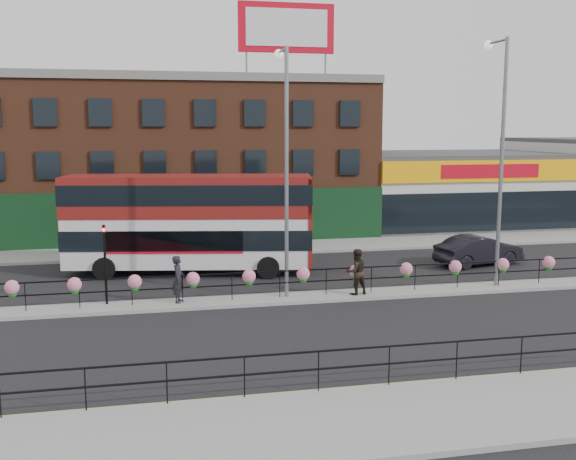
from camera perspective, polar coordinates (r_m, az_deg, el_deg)
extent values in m
plane|color=black|center=(28.43, 1.29, -5.88)|extent=(120.00, 120.00, 0.00)
cube|color=gray|center=(17.59, 10.78, -15.20)|extent=(60.00, 4.00, 0.15)
cube|color=gray|center=(39.92, -2.73, -1.53)|extent=(60.00, 4.00, 0.15)
cube|color=gray|center=(28.41, 1.29, -5.74)|extent=(60.00, 1.60, 0.15)
cube|color=gold|center=(19.58, 8.09, -12.81)|extent=(60.00, 0.10, 0.01)
cube|color=gold|center=(19.42, 8.28, -12.99)|extent=(60.00, 0.10, 0.01)
cube|color=brown|center=(46.87, -9.27, 5.94)|extent=(25.00, 12.00, 10.00)
cube|color=#3F3F42|center=(46.91, -9.42, 12.24)|extent=(25.00, 12.00, 0.30)
cube|color=black|center=(41.11, -8.70, 0.97)|extent=(25.00, 0.25, 3.40)
cube|color=silver|center=(52.07, 13.39, 3.33)|extent=(15.00, 12.00, 5.00)
cube|color=#3F3F42|center=(51.90, 13.50, 6.24)|extent=(15.00, 12.00, 0.30)
cube|color=#FFAD06|center=(46.54, 16.70, 4.81)|extent=(15.00, 0.25, 1.40)
cube|color=red|center=(46.44, 16.77, 4.80)|extent=(7.00, 0.10, 0.90)
cube|color=black|center=(46.79, 16.56, 1.51)|extent=(15.00, 0.25, 2.60)
cube|color=red|center=(43.13, -0.13, 16.75)|extent=(6.00, 0.25, 3.00)
cube|color=silver|center=(42.99, -0.09, 16.77)|extent=(5.10, 0.04, 2.25)
cylinder|color=slate|center=(42.42, -3.53, 13.88)|extent=(0.12, 0.12, 1.40)
cylinder|color=slate|center=(43.47, 3.19, 13.75)|extent=(0.12, 0.12, 1.40)
cube|color=black|center=(28.15, 1.29, -3.42)|extent=(30.00, 0.05, 0.05)
cube|color=black|center=(28.25, 1.29, -4.40)|extent=(30.00, 0.05, 0.05)
cylinder|color=black|center=(27.90, -21.36, -5.29)|extent=(0.04, 0.04, 1.10)
cylinder|color=black|center=(27.64, -17.25, -5.21)|extent=(0.04, 0.04, 1.10)
cylinder|color=black|center=(27.53, -13.08, -5.10)|extent=(0.04, 0.04, 1.10)
cylinder|color=black|center=(27.56, -8.91, -4.96)|extent=(0.04, 0.04, 1.10)
cylinder|color=black|center=(27.74, -4.77, -4.79)|extent=(0.04, 0.04, 1.10)
cylinder|color=black|center=(28.05, -0.70, -4.61)|extent=(0.04, 0.04, 1.10)
cylinder|color=black|center=(28.51, 3.25, -4.41)|extent=(0.04, 0.04, 1.10)
cylinder|color=black|center=(29.10, 7.06, -4.19)|extent=(0.04, 0.04, 1.10)
cylinder|color=black|center=(29.81, 10.70, -3.97)|extent=(0.04, 0.04, 1.10)
cylinder|color=black|center=(30.63, 14.16, -3.74)|extent=(0.04, 0.04, 1.10)
cylinder|color=black|center=(31.56, 17.42, -3.51)|extent=(0.04, 0.04, 1.10)
cylinder|color=black|center=(32.58, 20.49, -3.29)|extent=(0.04, 0.04, 1.10)
sphere|color=pink|center=(27.89, -22.33, -4.51)|extent=(0.56, 0.56, 0.56)
sphere|color=#1E631C|center=(27.94, -22.31, -4.97)|extent=(0.36, 0.36, 0.36)
sphere|color=pink|center=(27.57, -17.63, -4.41)|extent=(0.56, 0.56, 0.56)
sphere|color=#1E631C|center=(27.62, -17.61, -4.87)|extent=(0.36, 0.36, 0.36)
sphere|color=pink|center=(27.43, -12.85, -4.28)|extent=(0.56, 0.56, 0.56)
sphere|color=#1E631C|center=(27.49, -12.83, -4.75)|extent=(0.36, 0.36, 0.36)
sphere|color=pink|center=(27.49, -8.06, -4.12)|extent=(0.56, 0.56, 0.56)
sphere|color=#1E631C|center=(27.55, -8.05, -4.58)|extent=(0.36, 0.36, 0.36)
sphere|color=pink|center=(27.74, -3.32, -3.93)|extent=(0.56, 0.56, 0.56)
sphere|color=#1E631C|center=(27.79, -3.32, -4.39)|extent=(0.36, 0.36, 0.36)
sphere|color=pink|center=(28.18, 1.29, -3.72)|extent=(0.56, 0.56, 0.56)
sphere|color=#1E631C|center=(28.23, 1.29, -4.17)|extent=(0.36, 0.36, 0.36)
sphere|color=pink|center=(28.79, 5.74, -3.49)|extent=(0.56, 0.56, 0.56)
sphere|color=#1E631C|center=(28.84, 5.73, -3.94)|extent=(0.36, 0.36, 0.36)
sphere|color=pink|center=(29.56, 9.98, -3.26)|extent=(0.56, 0.56, 0.56)
sphere|color=#1E631C|center=(29.61, 9.97, -3.69)|extent=(0.36, 0.36, 0.36)
sphere|color=pink|center=(30.49, 13.98, -3.02)|extent=(0.56, 0.56, 0.56)
sphere|color=#1E631C|center=(30.54, 13.96, -3.44)|extent=(0.36, 0.36, 0.36)
sphere|color=pink|center=(31.56, 17.72, -2.79)|extent=(0.56, 0.56, 0.56)
sphere|color=#1E631C|center=(31.61, 17.70, -3.19)|extent=(0.36, 0.36, 0.36)
sphere|color=pink|center=(32.75, 21.20, -2.56)|extent=(0.56, 0.56, 0.56)
sphere|color=#1E631C|center=(32.80, 21.18, -2.95)|extent=(0.36, 0.36, 0.36)
cube|color=black|center=(18.22, 2.61, -10.22)|extent=(20.00, 0.05, 0.05)
cube|color=black|center=(18.39, 2.60, -11.68)|extent=(20.00, 0.05, 0.05)
cylinder|color=black|center=(18.21, -23.22, -12.79)|extent=(0.04, 0.04, 1.10)
cylinder|color=black|center=(17.93, -16.78, -12.79)|extent=(0.04, 0.04, 1.10)
cylinder|color=black|center=(17.87, -10.22, -12.62)|extent=(0.04, 0.04, 1.10)
cylinder|color=black|center=(18.03, -3.71, -12.30)|extent=(0.04, 0.04, 1.10)
cylinder|color=black|center=(18.40, 2.60, -11.84)|extent=(0.04, 0.04, 1.10)
cylinder|color=black|center=(18.99, 8.56, -11.28)|extent=(0.04, 0.04, 1.10)
cylinder|color=black|center=(19.75, 14.09, -10.64)|extent=(0.04, 0.04, 1.10)
cylinder|color=black|center=(20.69, 19.14, -9.98)|extent=(0.04, 0.04, 1.10)
cube|color=silver|center=(33.31, -8.39, 0.72)|extent=(12.16, 4.86, 4.31)
cube|color=maroon|center=(33.17, -8.44, 2.84)|extent=(12.23, 4.93, 1.94)
cube|color=black|center=(33.42, -8.36, -0.56)|extent=(12.25, 4.95, 0.97)
cube|color=black|center=(33.15, -8.44, 3.12)|extent=(12.28, 4.97, 0.97)
cube|color=maroon|center=(33.08, -8.47, 4.48)|extent=(12.16, 4.86, 0.13)
cube|color=maroon|center=(33.12, 1.76, 0.76)|extent=(0.71, 2.75, 4.31)
cube|color=red|center=(32.17, -9.60, -1.05)|extent=(6.37, 1.24, 1.08)
cylinder|color=black|center=(33.05, -15.30, -3.17)|extent=(1.12, 0.52, 1.08)
cylinder|color=black|center=(35.62, -14.28, -2.28)|extent=(1.12, 0.52, 1.08)
cylinder|color=black|center=(32.09, -1.69, -3.21)|extent=(1.12, 0.52, 1.08)
cylinder|color=black|center=(34.74, -1.67, -2.29)|extent=(1.12, 0.52, 1.08)
imported|color=black|center=(36.62, 15.87, -1.66)|extent=(3.67, 5.46, 1.57)
imported|color=black|center=(27.52, -9.27, -4.12)|extent=(0.92, 0.80, 1.91)
imported|color=black|center=(28.59, 5.79, -3.53)|extent=(1.27, 1.15, 1.95)
cylinder|color=slate|center=(27.48, -0.12, 4.72)|extent=(0.16, 0.16, 10.20)
cylinder|color=slate|center=(28.34, -0.46, 14.96)|extent=(0.10, 1.53, 0.10)
sphere|color=silver|center=(29.08, -0.78, 14.70)|extent=(0.37, 0.37, 0.37)
cylinder|color=slate|center=(30.91, 17.62, 5.32)|extent=(0.17, 0.17, 10.81)
cylinder|color=slate|center=(31.79, 17.33, 14.99)|extent=(0.11, 1.62, 0.11)
sphere|color=silver|center=(32.49, 16.60, 14.78)|extent=(0.39, 0.39, 0.39)
cylinder|color=black|center=(27.73, -15.22, -2.85)|extent=(0.10, 0.10, 3.20)
imported|color=black|center=(27.46, -15.35, 0.42)|extent=(0.15, 0.18, 0.90)
sphere|color=#FF190C|center=(27.37, -15.35, 0.01)|extent=(0.14, 0.14, 0.14)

